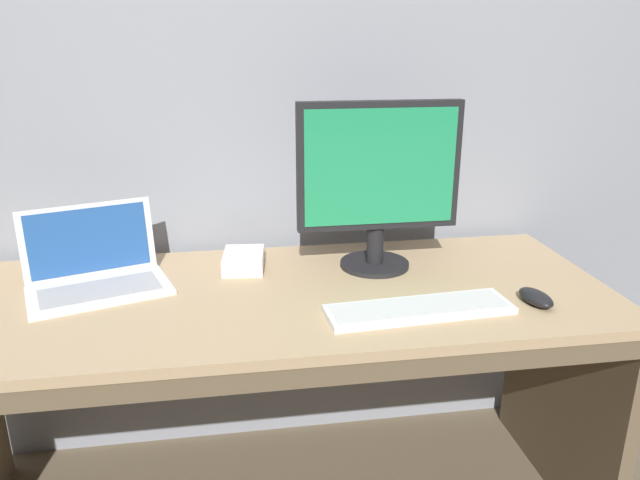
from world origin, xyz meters
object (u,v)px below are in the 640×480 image
(computer_mouse, at_px, (536,297))
(external_drive_box, at_px, (244,260))
(laptop_white, at_px, (96,272))
(wired_keyboard, at_px, (419,309))
(external_monitor, at_px, (379,178))

(computer_mouse, relative_size, external_drive_box, 0.75)
(laptop_white, relative_size, computer_mouse, 3.54)
(wired_keyboard, bearing_deg, external_monitor, 96.21)
(laptop_white, xyz_separation_m, computer_mouse, (1.13, -0.28, -0.03))
(laptop_white, xyz_separation_m, external_drive_box, (0.40, 0.08, -0.02))
(wired_keyboard, xyz_separation_m, external_drive_box, (-0.42, 0.37, 0.02))
(external_monitor, height_order, wired_keyboard, external_monitor)
(wired_keyboard, relative_size, computer_mouse, 4.07)
(laptop_white, height_order, computer_mouse, laptop_white)
(computer_mouse, bearing_deg, external_monitor, 130.18)
(external_monitor, bearing_deg, wired_keyboard, -83.79)
(external_monitor, distance_m, wired_keyboard, 0.41)
(wired_keyboard, bearing_deg, laptop_white, 160.70)
(external_monitor, height_order, computer_mouse, external_monitor)
(laptop_white, height_order, external_drive_box, laptop_white)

